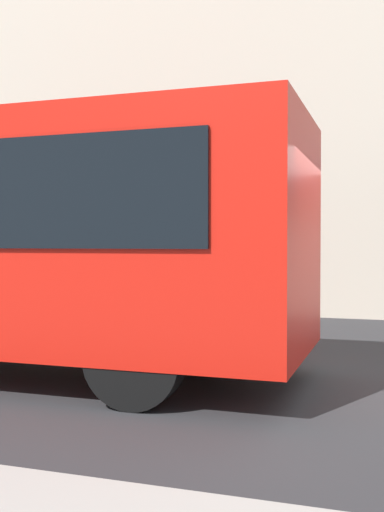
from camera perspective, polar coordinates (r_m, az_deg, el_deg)
The scene contains 2 objects.
ground_plane at distance 7.07m, azimuth 12.52°, elevation -11.92°, with size 60.00×60.00×0.00m, color #2B2B2D.
building_facade_far at distance 14.35m, azimuth 15.64°, elevation 18.95°, with size 28.00×1.55×12.00m.
Camera 1 is at (-0.70, 6.85, 1.60)m, focal length 42.66 mm.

